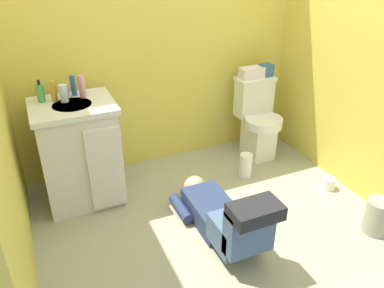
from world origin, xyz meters
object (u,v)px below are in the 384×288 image
object	(u,v)px
person_plumber	(224,216)
tissue_box	(252,73)
bottle_blue	(73,85)
paper_towel_roll	(246,165)
faucet	(68,91)
toiletry_bag	(266,70)
bottle_amber	(53,91)
toilet_paper_roll	(329,183)
toilet	(258,119)
trash_can	(378,216)
bottle_clear	(64,93)
bottle_pink	(82,86)
vanity_cabinet	(80,152)
soap_dispenser	(41,93)

from	to	relation	value
person_plumber	tissue_box	distance (m)	1.44
bottle_blue	paper_towel_roll	world-z (taller)	bottle_blue
faucet	tissue_box	bearing A→B (deg)	0.31
faucet	person_plumber	xyz separation A→B (m)	(0.81, -1.02, -0.69)
faucet	paper_towel_roll	bearing A→B (deg)	-16.51
toiletry_bag	bottle_amber	distance (m)	1.86
toilet_paper_roll	toilet	bearing A→B (deg)	107.79
bottle_amber	tissue_box	bearing A→B (deg)	1.93
trash_can	toilet_paper_roll	bearing A→B (deg)	83.91
bottle_clear	trash_can	distance (m)	2.42
bottle_amber	toilet_paper_roll	distance (m)	2.32
trash_can	bottle_amber	bearing A→B (deg)	144.94
faucet	paper_towel_roll	distance (m)	1.60
bottle_amber	paper_towel_roll	size ratio (longest dim) A/B	0.71
bottle_clear	bottle_pink	distance (m)	0.15
vanity_cabinet	soap_dispenser	bearing A→B (deg)	146.90
person_plumber	toiletry_bag	distance (m)	1.53
soap_dispenser	paper_towel_roll	xyz separation A→B (m)	(1.54, -0.38, -0.78)
toilet_paper_roll	bottle_amber	bearing A→B (deg)	158.20
person_plumber	bottle_blue	size ratio (longest dim) A/B	6.80
person_plumber	bottle_clear	size ratio (longest dim) A/B	8.33
toilet_paper_roll	bottle_blue	bearing A→B (deg)	154.88
bottle_blue	vanity_cabinet	bearing A→B (deg)	-105.10
bottle_pink	paper_towel_roll	world-z (taller)	bottle_pink
soap_dispenser	toiletry_bag	bearing A→B (deg)	0.84
toilet	paper_towel_roll	size ratio (longest dim) A/B	3.42
person_plumber	toiletry_bag	world-z (taller)	toiletry_bag
soap_dispenser	bottle_amber	size ratio (longest dim) A/B	1.07
tissue_box	bottle_amber	xyz separation A→B (m)	(-1.71, -0.06, 0.10)
toilet	faucet	xyz separation A→B (m)	(-1.65, 0.08, 0.50)
person_plumber	toilet_paper_roll	bearing A→B (deg)	8.63
soap_dispenser	bottle_pink	xyz separation A→B (m)	(0.29, -0.03, 0.02)
toiletry_bag	soap_dispenser	xyz separation A→B (m)	(-1.95, -0.03, 0.08)
bottle_amber	bottle_blue	world-z (taller)	same
tissue_box	soap_dispenser	size ratio (longest dim) A/B	1.33
toiletry_bag	trash_can	size ratio (longest dim) A/B	0.48
toiletry_bag	bottle_pink	bearing A→B (deg)	-178.02
faucet	toiletry_bag	world-z (taller)	faucet
vanity_cabinet	toiletry_bag	bearing A→B (deg)	5.04
soap_dispenser	vanity_cabinet	bearing A→B (deg)	-33.10
tissue_box	soap_dispenser	world-z (taller)	soap_dispenser
toilet	toiletry_bag	size ratio (longest dim) A/B	6.05
bottle_clear	toilet_paper_roll	bearing A→B (deg)	-21.51
vanity_cabinet	faucet	bearing A→B (deg)	91.31
bottle_amber	toilet_paper_roll	size ratio (longest dim) A/B	1.42
soap_dispenser	bottle_clear	world-z (taller)	soap_dispenser
vanity_cabinet	bottle_amber	xyz separation A→B (m)	(-0.11, 0.10, 0.48)
tissue_box	bottle_clear	distance (m)	1.65
toilet	vanity_cabinet	world-z (taller)	vanity_cabinet
bottle_blue	soap_dispenser	bearing A→B (deg)	-170.72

